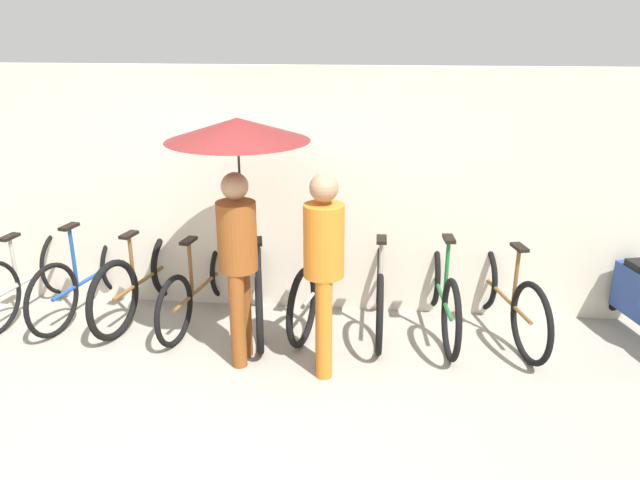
{
  "coord_description": "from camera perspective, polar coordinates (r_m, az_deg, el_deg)",
  "views": [
    {
      "loc": [
        1.09,
        -3.62,
        2.78
      ],
      "look_at": [
        0.62,
        1.33,
        1.0
      ],
      "focal_mm": 35.0,
      "sensor_mm": 36.0,
      "label": 1
    }
  ],
  "objects": [
    {
      "name": "ground_plane",
      "position": [
        4.69,
        -9.54,
        -16.97
      ],
      "size": [
        30.0,
        30.0,
        0.0
      ],
      "primitive_type": "plane",
      "color": "gray"
    },
    {
      "name": "back_wall",
      "position": [
        6.09,
        -5.11,
        4.45
      ],
      "size": [
        13.81,
        0.12,
        2.37
      ],
      "color": "beige",
      "rests_on": "ground"
    },
    {
      "name": "parked_bicycle_0",
      "position": [
        6.78,
        -24.92,
        -3.0
      ],
      "size": [
        0.48,
        1.71,
        1.09
      ],
      "rotation": [
        0.0,
        0.0,
        1.39
      ],
      "color": "black",
      "rests_on": "ground"
    },
    {
      "name": "parked_bicycle_1",
      "position": [
        6.57,
        -20.29,
        -3.1
      ],
      "size": [
        0.54,
        1.74,
        1.03
      ],
      "rotation": [
        0.0,
        0.0,
        1.36
      ],
      "color": "black",
      "rests_on": "ground"
    },
    {
      "name": "parked_bicycle_2",
      "position": [
        6.32,
        -15.72,
        -3.35
      ],
      "size": [
        0.55,
        1.72,
        0.97
      ],
      "rotation": [
        0.0,
        0.0,
        1.35
      ],
      "color": "black",
      "rests_on": "ground"
    },
    {
      "name": "parked_bicycle_3",
      "position": [
        6.14,
        -10.75,
        -4.0
      ],
      "size": [
        0.5,
        1.72,
        1.08
      ],
      "rotation": [
        0.0,
        0.0,
        1.39
      ],
      "color": "black",
      "rests_on": "ground"
    },
    {
      "name": "parked_bicycle_4",
      "position": [
        5.97,
        -5.61,
        -4.29
      ],
      "size": [
        0.53,
        1.77,
        1.08
      ],
      "rotation": [
        0.0,
        0.0,
        1.77
      ],
      "color": "black",
      "rests_on": "ground"
    },
    {
      "name": "parked_bicycle_5",
      "position": [
        5.98,
        -0.01,
        -4.02
      ],
      "size": [
        0.54,
        1.71,
        0.98
      ],
      "rotation": [
        0.0,
        0.0,
        1.36
      ],
      "color": "black",
      "rests_on": "ground"
    },
    {
      "name": "parked_bicycle_6",
      "position": [
        5.9,
        5.47,
        -4.46
      ],
      "size": [
        0.44,
        1.7,
        1.07
      ],
      "rotation": [
        0.0,
        0.0,
        1.58
      ],
      "color": "black",
      "rests_on": "ground"
    },
    {
      "name": "parked_bicycle_7",
      "position": [
        5.93,
        11.0,
        -4.62
      ],
      "size": [
        0.44,
        1.79,
        1.09
      ],
      "rotation": [
        0.0,
        0.0,
        1.64
      ],
      "color": "black",
      "rests_on": "ground"
    },
    {
      "name": "parked_bicycle_8",
      "position": [
        6.0,
        16.46,
        -4.81
      ],
      "size": [
        0.59,
        1.76,
        0.99
      ],
      "rotation": [
        0.0,
        0.0,
        1.81
      ],
      "color": "black",
      "rests_on": "ground"
    },
    {
      "name": "pedestrian_leading",
      "position": [
        4.97,
        -7.55,
        6.61
      ],
      "size": [
        1.14,
        1.14,
        2.05
      ],
      "rotation": [
        0.0,
        0.0,
        -0.07
      ],
      "color": "brown",
      "rests_on": "ground"
    },
    {
      "name": "pedestrian_center",
      "position": [
        4.87,
        0.34,
        -1.87
      ],
      "size": [
        0.32,
        0.32,
        1.68
      ],
      "rotation": [
        0.0,
        0.0,
        0.13
      ],
      "color": "#C66B1E",
      "rests_on": "ground"
    }
  ]
}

